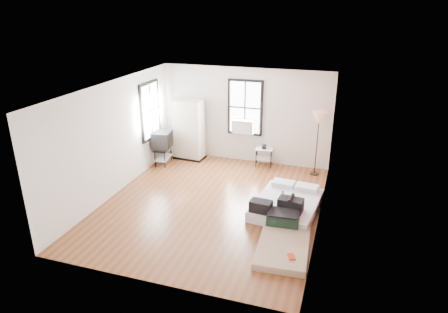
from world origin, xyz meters
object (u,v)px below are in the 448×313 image
(mattress_main, at_px, (286,204))
(wardrobe, at_px, (189,130))
(side_table, at_px, (264,152))
(tv_stand, at_px, (162,141))
(mattress_bare, at_px, (284,237))
(floor_lamp, at_px, (319,121))

(mattress_main, height_order, wardrobe, wardrobe)
(mattress_main, distance_m, wardrobe, 4.23)
(wardrobe, bearing_deg, side_table, 6.57)
(tv_stand, bearing_deg, wardrobe, 44.31)
(mattress_main, relative_size, mattress_bare, 1.05)
(mattress_bare, bearing_deg, tv_stand, 140.17)
(mattress_bare, relative_size, wardrobe, 1.03)
(mattress_bare, relative_size, floor_lamp, 1.04)
(wardrobe, height_order, floor_lamp, wardrobe)
(wardrobe, distance_m, floor_lamp, 3.87)
(mattress_main, relative_size, tv_stand, 1.97)
(mattress_main, distance_m, tv_stand, 4.35)
(mattress_bare, distance_m, floor_lamp, 3.92)
(floor_lamp, bearing_deg, mattress_bare, -93.65)
(side_table, height_order, tv_stand, tv_stand)
(floor_lamp, bearing_deg, mattress_main, -99.95)
(floor_lamp, bearing_deg, wardrobe, 178.91)
(mattress_bare, bearing_deg, side_table, 104.82)
(side_table, distance_m, floor_lamp, 1.87)
(mattress_main, distance_m, mattress_bare, 1.34)
(mattress_bare, xyz_separation_m, wardrobe, (-3.58, 3.72, 0.79))
(mattress_main, bearing_deg, mattress_bare, -76.61)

